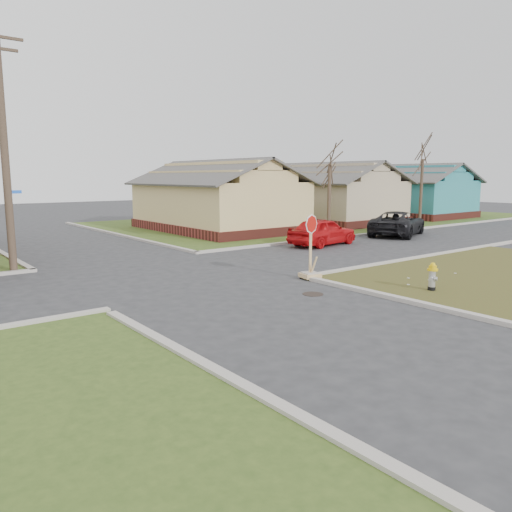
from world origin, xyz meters
TOP-DOWN VIEW (x-y plane):
  - ground at (0.00, 0.00)m, footprint 120.00×120.00m
  - verge_far_right at (22.00, 18.00)m, footprint 37.00×19.00m
  - curbs at (0.00, 5.00)m, footprint 80.00×40.00m
  - manhole at (2.20, -0.50)m, footprint 0.64×0.64m
  - side_house_yellow at (10.00, 16.50)m, footprint 7.60×11.60m
  - side_house_tan at (20.00, 16.50)m, footprint 7.60×11.60m
  - side_house_teal at (30.00, 16.50)m, footprint 7.60×11.60m
  - utility_pole at (-4.20, 8.90)m, footprint 1.80×0.28m
  - tree_mid_right at (14.00, 10.20)m, footprint 0.22×0.22m
  - tree_far_right at (24.00, 10.50)m, footprint 0.22×0.22m
  - fire_hydrant at (5.38, -2.53)m, footprint 0.33×0.33m
  - stop_sign at (3.75, 1.22)m, footprint 0.63×0.62m
  - red_sedan at (10.30, 7.08)m, footprint 4.41×2.24m
  - dark_pickup at (17.05, 7.37)m, footprint 5.84×4.32m

SIDE VIEW (x-z plane):
  - ground at x=0.00m, z-range 0.00..0.00m
  - curbs at x=0.00m, z-range -0.06..0.06m
  - manhole at x=2.20m, z-range 0.00..0.01m
  - verge_far_right at x=22.00m, z-range 0.00..0.05m
  - stop_sign at x=3.75m, z-range -0.58..1.64m
  - fire_hydrant at x=5.38m, z-range 0.09..0.97m
  - red_sedan at x=10.30m, z-range 0.00..1.44m
  - dark_pickup at x=17.05m, z-range 0.00..1.48m
  - tree_mid_right at x=14.00m, z-range 0.05..4.25m
  - side_house_yellow at x=10.00m, z-range -0.16..4.54m
  - side_house_tan at x=20.00m, z-range -0.16..4.54m
  - side_house_teal at x=30.00m, z-range -0.16..4.54m
  - tree_far_right at x=24.00m, z-range 0.05..4.81m
  - utility_pole at x=-4.20m, z-range 0.16..9.16m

